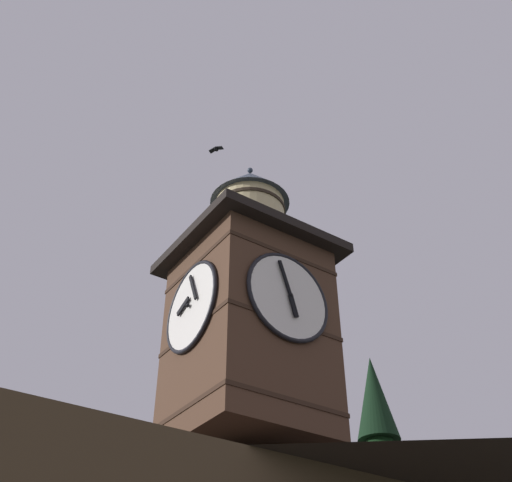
% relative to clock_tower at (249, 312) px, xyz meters
% --- Properties ---
extents(clock_tower, '(3.78, 3.78, 8.15)m').
position_rel_clock_tower_xyz_m(clock_tower, '(0.00, 0.00, 0.00)').
color(clock_tower, '#4C3323').
rests_on(clock_tower, building_main).
extents(moon, '(2.16, 2.16, 2.16)m').
position_rel_clock_tower_xyz_m(moon, '(-12.47, -31.16, 5.64)').
color(moon, silver).
extents(flying_bird_high, '(0.41, 0.53, 0.13)m').
position_rel_clock_tower_xyz_m(flying_bird_high, '(-0.51, -2.95, 8.25)').
color(flying_bird_high, black).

